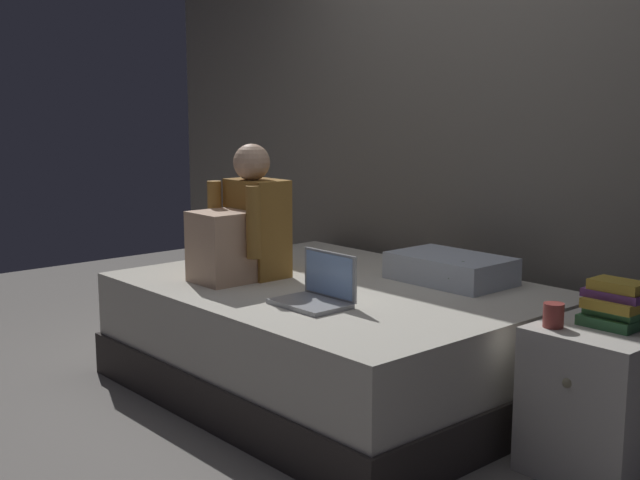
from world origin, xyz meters
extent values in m
plane|color=gray|center=(0.00, 0.00, 0.00)|extent=(8.00, 8.00, 0.00)
cube|color=slate|center=(0.00, 1.20, 1.35)|extent=(5.60, 0.10, 2.70)
cube|color=#332D2B|center=(-0.20, 0.30, 0.10)|extent=(2.00, 1.50, 0.21)
cube|color=beige|center=(-0.20, 0.30, 0.37)|extent=(1.96, 1.46, 0.31)
cube|color=beige|center=(1.10, 0.44, 0.28)|extent=(0.44, 0.44, 0.56)
sphere|color=gray|center=(1.10, 0.22, 0.40)|extent=(0.04, 0.04, 0.04)
cube|color=olive|center=(-0.59, 0.14, 0.76)|extent=(0.30, 0.20, 0.48)
sphere|color=tan|center=(-0.59, 0.11, 1.09)|extent=(0.18, 0.18, 0.18)
cube|color=tan|center=(-0.59, -0.08, 0.69)|extent=(0.26, 0.24, 0.34)
cylinder|color=olive|center=(-0.75, 0.00, 0.82)|extent=(0.07, 0.07, 0.34)
cylinder|color=olive|center=(-0.43, 0.00, 0.82)|extent=(0.07, 0.07, 0.34)
cube|color=#9EA0A5|center=(0.04, -0.06, 0.53)|extent=(0.32, 0.22, 0.02)
cube|color=#9EA0A5|center=(0.04, 0.05, 0.64)|extent=(0.32, 0.01, 0.20)
cube|color=#8CB2EA|center=(0.04, 0.04, 0.64)|extent=(0.29, 0.00, 0.18)
cube|color=silver|center=(0.13, 0.75, 0.59)|extent=(0.56, 0.36, 0.13)
cube|color=#387042|center=(1.11, 0.48, 0.58)|extent=(0.21, 0.14, 0.04)
cube|color=#387042|center=(1.11, 0.49, 0.61)|extent=(0.19, 0.12, 0.03)
cube|color=gold|center=(1.11, 0.49, 0.64)|extent=(0.20, 0.15, 0.04)
cube|color=#703D84|center=(1.11, 0.50, 0.68)|extent=(0.22, 0.13, 0.03)
cube|color=gold|center=(1.12, 0.50, 0.71)|extent=(0.19, 0.12, 0.04)
cylinder|color=#933833|center=(0.97, 0.32, 0.60)|extent=(0.08, 0.08, 0.09)
ellipsoid|color=#4C6B56|center=(0.30, 0.76, 0.58)|extent=(0.19, 0.16, 0.10)
ellipsoid|color=#4C6B56|center=(0.27, 0.67, 0.59)|extent=(0.24, 0.20, 0.13)
camera|label=1|loc=(2.55, -2.21, 1.37)|focal=45.12mm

